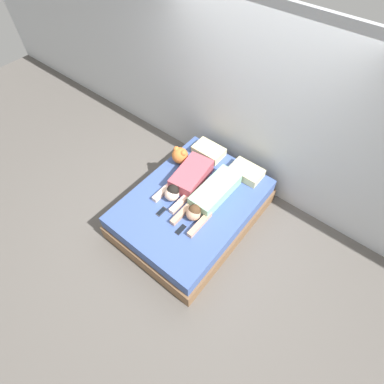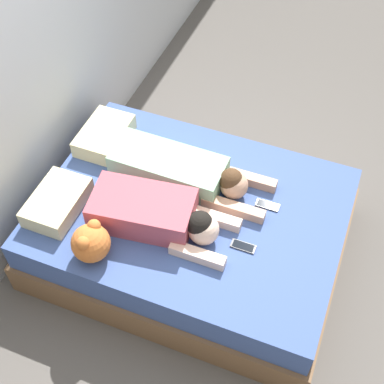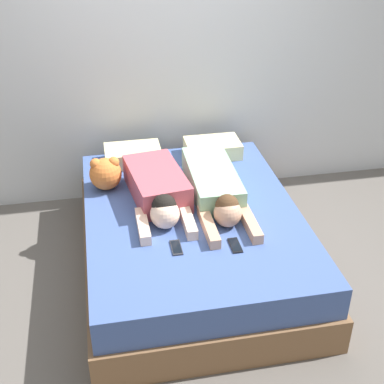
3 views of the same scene
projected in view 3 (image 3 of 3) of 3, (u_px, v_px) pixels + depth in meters
ground_plane at (192, 265)px, 3.98m from camera, size 12.00×12.00×0.00m
wall_back at (164, 48)px, 4.30m from camera, size 12.00×0.06×2.60m
bed at (192, 239)px, 3.86m from camera, size 1.53×2.04×0.49m
pillow_head_left at (133, 155)px, 4.33m from camera, size 0.45×0.30×0.13m
pillow_head_right at (213, 148)px, 4.44m from camera, size 0.45×0.30×0.13m
person_left at (159, 191)px, 3.77m from camera, size 0.44×0.95×0.23m
person_right at (216, 187)px, 3.83m from camera, size 0.35×1.11×0.22m
cell_phone_left at (176, 248)px, 3.35m from camera, size 0.06×0.16×0.01m
cell_phone_right at (235, 245)px, 3.37m from camera, size 0.06×0.16×0.01m
plush_toy at (106, 173)px, 3.94m from camera, size 0.24×0.24×0.25m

